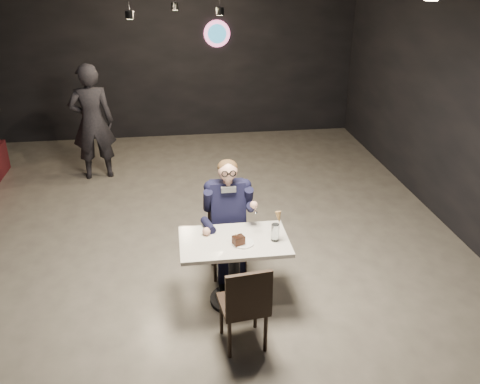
{
  "coord_description": "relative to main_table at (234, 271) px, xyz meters",
  "views": [
    {
      "loc": [
        -0.12,
        -5.5,
        3.36
      ],
      "look_at": [
        0.56,
        -0.5,
        1.0
      ],
      "focal_mm": 38.0,
      "sensor_mm": 36.0,
      "label": 1
    }
  ],
  "objects": [
    {
      "name": "floor",
      "position": [
        -0.42,
        1.1,
        -0.38
      ],
      "size": [
        9.0,
        9.0,
        0.0
      ],
      "primitive_type": "plane",
      "color": "gray",
      "rests_on": "ground"
    },
    {
      "name": "wall_sign",
      "position": [
        0.38,
        5.57,
        1.62
      ],
      "size": [
        0.5,
        0.06,
        0.5
      ],
      "primitive_type": null,
      "color": "pink",
      "rests_on": "floor"
    },
    {
      "name": "main_table",
      "position": [
        0.0,
        0.0,
        0.0
      ],
      "size": [
        1.1,
        0.7,
        0.75
      ],
      "primitive_type": "cube",
      "color": "silver",
      "rests_on": "floor"
    },
    {
      "name": "chair_far",
      "position": [
        -0.0,
        0.55,
        0.09
      ],
      "size": [
        0.42,
        0.46,
        0.92
      ],
      "primitive_type": "cube",
      "color": "black",
      "rests_on": "floor"
    },
    {
      "name": "chair_near",
      "position": [
        -0.0,
        -0.64,
        0.09
      ],
      "size": [
        0.47,
        0.51,
        0.92
      ],
      "primitive_type": "cube",
      "rotation": [
        0.0,
        0.0,
        0.12
      ],
      "color": "black",
      "rests_on": "floor"
    },
    {
      "name": "seated_man",
      "position": [
        -0.0,
        0.55,
        0.34
      ],
      "size": [
        0.6,
        0.8,
        1.44
      ],
      "primitive_type": "cube",
      "color": "black",
      "rests_on": "floor"
    },
    {
      "name": "dessert_plate",
      "position": [
        0.08,
        -0.08,
        0.38
      ],
      "size": [
        0.22,
        0.22,
        0.01
      ],
      "primitive_type": "cylinder",
      "color": "white",
      "rests_on": "main_table"
    },
    {
      "name": "cake_slice",
      "position": [
        0.03,
        -0.1,
        0.43
      ],
      "size": [
        0.13,
        0.12,
        0.08
      ],
      "primitive_type": "cube",
      "rotation": [
        0.0,
        0.0,
        0.35
      ],
      "color": "black",
      "rests_on": "dessert_plate"
    },
    {
      "name": "mint_leaf",
      "position": [
        0.06,
        -0.11,
        0.47
      ],
      "size": [
        0.06,
        0.04,
        0.01
      ],
      "primitive_type": "ellipsoid",
      "color": "green",
      "rests_on": "cake_slice"
    },
    {
      "name": "sundae_glass",
      "position": [
        0.41,
        -0.06,
        0.47
      ],
      "size": [
        0.08,
        0.08,
        0.18
      ],
      "primitive_type": "cylinder",
      "color": "silver",
      "rests_on": "main_table"
    },
    {
      "name": "wafer_cone",
      "position": [
        0.44,
        -0.04,
        0.62
      ],
      "size": [
        0.08,
        0.08,
        0.13
      ],
      "primitive_type": "cone",
      "rotation": [
        0.0,
        0.0,
        0.26
      ],
      "color": "tan",
      "rests_on": "sundae_glass"
    },
    {
      "name": "passerby",
      "position": [
        -1.82,
        3.64,
        0.56
      ],
      "size": [
        0.74,
        0.54,
        1.87
      ],
      "primitive_type": "imported",
      "rotation": [
        0.0,
        0.0,
        3.29
      ],
      "color": "black",
      "rests_on": "floor"
    }
  ]
}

